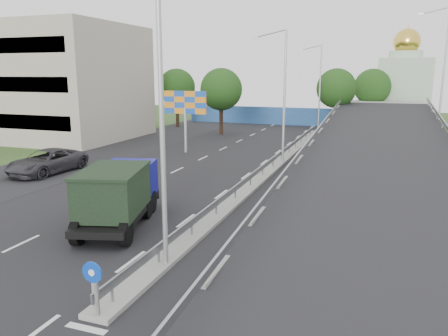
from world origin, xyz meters
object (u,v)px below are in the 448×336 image
at_px(lamp_post_far, 318,83).
at_px(lamp_post_near, 157,110).
at_px(church, 403,85).
at_px(parked_car_c, 47,161).
at_px(billboard, 185,106).
at_px(dump_truck, 119,192).
at_px(sign_bollard, 95,288).
at_px(lamp_post_mid, 282,89).

bearing_deg(lamp_post_far, lamp_post_near, -90.00).
bearing_deg(church, parked_car_c, -120.17).
relative_size(lamp_post_near, church, 0.73).
xyz_separation_m(billboard, dump_truck, (5.08, -18.50, -2.58)).
height_order(lamp_post_far, parked_car_c, lamp_post_far).
bearing_deg(sign_bollard, parked_car_c, 134.88).
xyz_separation_m(sign_bollard, dump_truck, (-3.92, 7.33, 0.57)).
relative_size(lamp_post_far, billboard, 1.83).
bearing_deg(parked_car_c, lamp_post_mid, 34.16).
relative_size(lamp_post_far, church, 0.73).
bearing_deg(parked_car_c, lamp_post_far, 66.14).
distance_m(dump_truck, parked_car_c, 13.40).
relative_size(church, dump_truck, 1.98).
height_order(church, parked_car_c, church).
xyz_separation_m(sign_bollard, billboard, (-9.00, 25.83, 3.15)).
height_order(lamp_post_mid, billboard, lamp_post_mid).
relative_size(lamp_post_mid, lamp_post_far, 1.00).
distance_m(church, billboard, 37.23).
height_order(sign_bollard, church, church).
bearing_deg(lamp_post_mid, parked_car_c, -149.47).
bearing_deg(church, lamp_post_mid, -106.22).
height_order(billboard, dump_truck, billboard).
bearing_deg(parked_car_c, billboard, 65.08).
relative_size(lamp_post_mid, billboard, 1.83).
height_order(lamp_post_near, lamp_post_far, same).
height_order(dump_truck, parked_car_c, dump_truck).
distance_m(lamp_post_far, parked_car_c, 32.90).
relative_size(sign_bollard, lamp_post_mid, 0.17).
xyz_separation_m(sign_bollard, church, (10.00, 57.83, 4.28)).
bearing_deg(billboard, lamp_post_mid, -12.38).
bearing_deg(dump_truck, church, 58.69).
bearing_deg(sign_bollard, lamp_post_far, 89.86).
height_order(church, billboard, church).
xyz_separation_m(dump_truck, parked_car_c, (-10.98, 7.64, -0.76)).
distance_m(lamp_post_near, lamp_post_far, 40.00).
bearing_deg(church, sign_bollard, -99.81).
bearing_deg(dump_truck, parked_car_c, 129.28).
relative_size(lamp_post_near, lamp_post_mid, 1.00).
relative_size(sign_bollard, lamp_post_near, 0.17).
relative_size(lamp_post_near, parked_car_c, 1.65).
relative_size(lamp_post_mid, dump_truck, 1.45).
height_order(sign_bollard, lamp_post_mid, lamp_post_mid).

